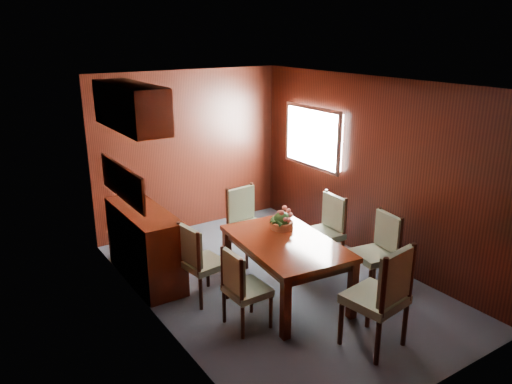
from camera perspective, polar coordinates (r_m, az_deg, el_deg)
ground at (r=6.18m, az=2.27°, el=-10.37°), size 4.50×4.50×0.00m
room_shell at (r=5.80m, az=-0.29°, el=5.02°), size 3.06×4.52×2.41m
sideboard at (r=6.25m, az=-12.56°, el=-5.86°), size 0.48×1.40×0.90m
dining_table at (r=5.62m, az=3.43°, el=-6.48°), size 1.10×1.60×0.71m
chair_left_near at (r=5.12m, az=-1.66°, el=-10.57°), size 0.40×0.42×0.87m
chair_left_far at (r=5.64m, az=-6.60°, el=-7.57°), size 0.47×0.48×0.92m
chair_right_near at (r=6.01m, az=13.94°, el=-6.19°), size 0.49×0.51×0.94m
chair_right_far at (r=6.47m, az=8.09°, el=-3.97°), size 0.46×0.48×0.96m
chair_head at (r=4.89m, az=14.32°, el=-11.11°), size 0.58×0.56×1.08m
chair_foot at (r=6.61m, az=-1.17°, el=-3.17°), size 0.51×0.49×0.98m
flower_centerpiece at (r=5.86m, az=3.00°, el=-2.91°), size 0.28×0.28×0.28m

